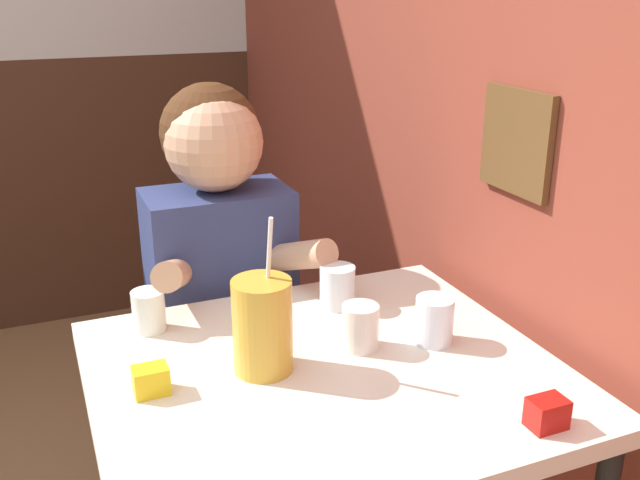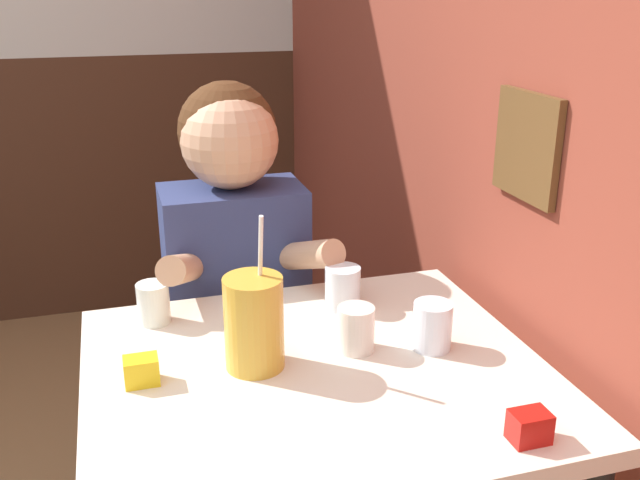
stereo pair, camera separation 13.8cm
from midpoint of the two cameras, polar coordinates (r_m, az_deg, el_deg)
name	(u,v)px [view 1 (the left image)]	position (r m, az deg, el deg)	size (l,w,h in m)	color
main_table	(326,404)	(1.36, -2.52, -13.08)	(0.83, 0.74, 0.72)	beige
person_seated	(222,300)	(1.79, -10.08, -4.78)	(0.42, 0.42, 1.17)	navy
cocktail_pitcher	(262,326)	(1.29, -7.72, -6.88)	(0.11, 0.11, 0.29)	gold
glass_near_pitcher	(434,320)	(1.40, 6.33, -6.48)	(0.08, 0.08, 0.09)	silver
glass_center	(149,311)	(1.49, -16.16, -5.54)	(0.07, 0.07, 0.09)	silver
glass_far_side	(360,327)	(1.37, 0.34, -7.03)	(0.07, 0.07, 0.09)	silver
glass_by_brick	(337,287)	(1.54, -1.18, -3.81)	(0.08, 0.08, 0.09)	silver
condiment_ketchup	(547,413)	(1.19, 14.51, -13.37)	(0.06, 0.04, 0.05)	#B7140F
condiment_mustard	(151,380)	(1.29, -16.45, -10.81)	(0.06, 0.04, 0.05)	yellow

